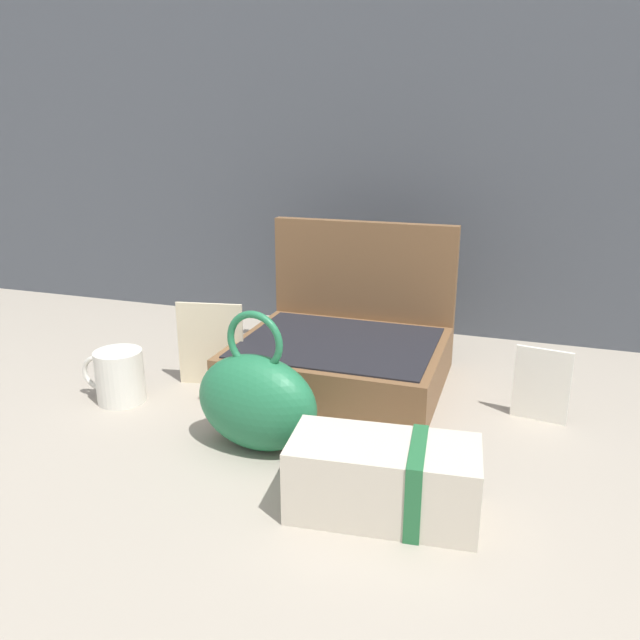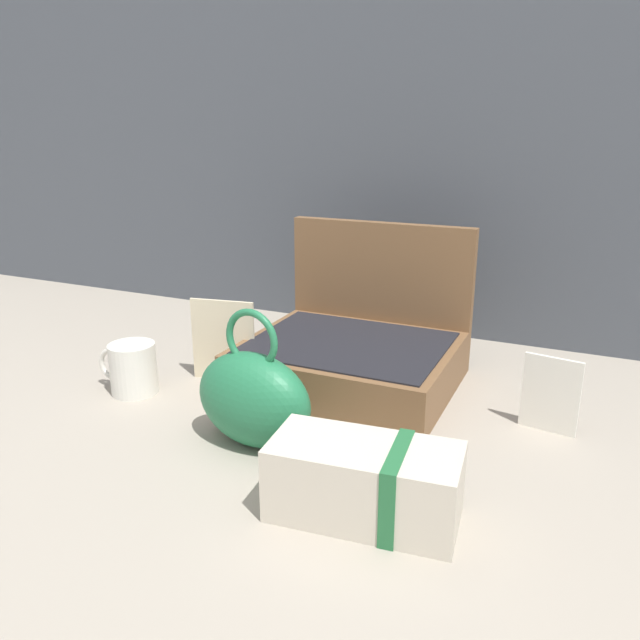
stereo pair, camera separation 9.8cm
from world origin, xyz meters
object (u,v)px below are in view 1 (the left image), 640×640
(cream_toiletry_bag, at_px, (386,479))
(coffee_mug, at_px, (119,376))
(teal_pouch_handbag, at_px, (257,401))
(poster_card_right, at_px, (211,344))
(open_suitcase, at_px, (344,349))
(info_card_left, at_px, (541,385))

(cream_toiletry_bag, height_order, coffee_mug, cream_toiletry_bag)
(teal_pouch_handbag, xyz_separation_m, coffee_mug, (-0.31, 0.08, -0.03))
(poster_card_right, bearing_deg, cream_toiletry_bag, -46.80)
(open_suitcase, relative_size, info_card_left, 3.00)
(coffee_mug, bearing_deg, teal_pouch_handbag, -14.23)
(coffee_mug, bearing_deg, info_card_left, 12.51)
(open_suitcase, distance_m, coffee_mug, 0.42)
(cream_toiletry_bag, distance_m, coffee_mug, 0.57)
(cream_toiletry_bag, distance_m, poster_card_right, 0.52)
(coffee_mug, bearing_deg, cream_toiletry_bag, -18.95)
(open_suitcase, relative_size, poster_card_right, 2.37)
(info_card_left, bearing_deg, teal_pouch_handbag, -140.75)
(teal_pouch_handbag, bearing_deg, poster_card_right, 132.77)
(teal_pouch_handbag, distance_m, coffee_mug, 0.32)
(open_suitcase, height_order, teal_pouch_handbag, open_suitcase)
(open_suitcase, bearing_deg, teal_pouch_handbag, -99.61)
(teal_pouch_handbag, xyz_separation_m, poster_card_right, (-0.19, 0.20, 0.00))
(teal_pouch_handbag, bearing_deg, info_card_left, 29.91)
(cream_toiletry_bag, xyz_separation_m, coffee_mug, (-0.54, 0.18, -0.00))
(cream_toiletry_bag, relative_size, poster_card_right, 1.54)
(open_suitcase, height_order, coffee_mug, open_suitcase)
(coffee_mug, height_order, poster_card_right, poster_card_right)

